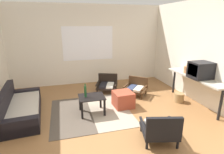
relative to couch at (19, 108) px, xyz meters
The scene contains 15 objects.
ground_plane 2.19m from the couch, 25.98° to the right, with size 7.80×7.80×0.00m, color olive.
far_wall_with_window 3.10m from the couch, 47.12° to the left, with size 5.60×0.13×2.70m.
side_wall_right 4.80m from the couch, ahead, with size 0.12×6.60×2.70m, color silver.
area_rug 1.66m from the couch, ahead, with size 1.88×1.89×0.01m.
couch is the anchor object (origin of this frame).
coffee_table 1.68m from the couch, 10.39° to the right, with size 0.60×0.52×0.44m.
armchair_by_window 2.59m from the couch, 23.81° to the left, with size 0.79×0.78×0.52m.
armchair_striped_foreground 3.17m from the couch, 33.29° to the right, with size 0.75×0.76×0.61m.
armchair_corner 3.18m from the couch, ahead, with size 0.82×0.82×0.51m.
ottoman_orange 2.49m from the couch, ahead, with size 0.48×0.48×0.40m, color #993D28.
console_shelf 4.39m from the couch, ahead, with size 0.40×1.88×0.78m.
crt_television 4.45m from the couch, ahead, with size 0.53×0.43×0.41m.
clay_vase 4.39m from the couch, ahead, with size 0.21×0.21×0.28m.
glass_bottle 1.58m from the couch, 10.71° to the right, with size 0.06×0.06×0.32m.
wicker_basket 4.08m from the couch, ahead, with size 0.26×0.26×0.25m, color #9E7A4C.
Camera 1 is at (-0.92, -3.31, 2.11)m, focal length 29.23 mm.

